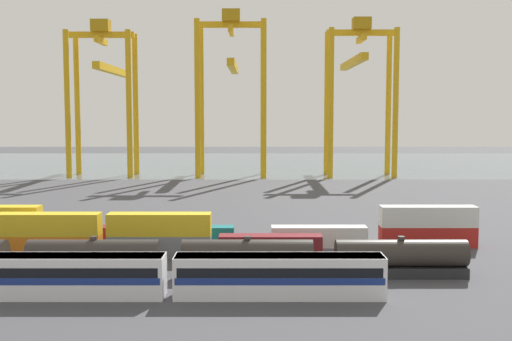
% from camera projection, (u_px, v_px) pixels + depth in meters
% --- Properties ---
extents(ground_plane, '(420.00, 420.00, 0.00)m').
position_uv_depth(ground_plane, '(217.00, 204.00, 115.91)').
color(ground_plane, '#424247').
extents(harbour_water, '(400.00, 110.00, 0.01)m').
position_uv_depth(harbour_water, '(236.00, 163.00, 214.98)').
color(harbour_water, slate).
rests_on(harbour_water, ground_plane).
extents(passenger_train, '(39.36, 3.14, 3.90)m').
position_uv_depth(passenger_train, '(171.00, 274.00, 56.74)').
color(passenger_train, silver).
rests_on(passenger_train, ground_plane).
extents(freight_tank_row, '(61.21, 2.76, 4.22)m').
position_uv_depth(freight_tank_row, '(172.00, 258.00, 64.00)').
color(freight_tank_row, '#232326').
rests_on(freight_tank_row, ground_plane).
extents(shipping_container_1, '(12.10, 2.44, 2.60)m').
position_uv_depth(shipping_container_1, '(51.00, 246.00, 72.98)').
color(shipping_container_1, orange).
rests_on(shipping_container_1, ground_plane).
extents(shipping_container_2, '(12.10, 2.44, 2.60)m').
position_uv_depth(shipping_container_2, '(50.00, 224.00, 72.75)').
color(shipping_container_2, gold).
rests_on(shipping_container_2, shipping_container_1).
extents(shipping_container_3, '(12.10, 2.44, 2.60)m').
position_uv_depth(shipping_container_3, '(161.00, 246.00, 72.95)').
color(shipping_container_3, slate).
rests_on(shipping_container_3, ground_plane).
extents(shipping_container_4, '(12.10, 2.44, 2.60)m').
position_uv_depth(shipping_container_4, '(161.00, 224.00, 72.71)').
color(shipping_container_4, gold).
rests_on(shipping_container_4, shipping_container_3).
extents(shipping_container_5, '(12.10, 2.44, 2.60)m').
position_uv_depth(shipping_container_5, '(272.00, 246.00, 72.91)').
color(shipping_container_5, maroon).
rests_on(shipping_container_5, ground_plane).
extents(shipping_container_9, '(12.10, 2.44, 2.60)m').
position_uv_depth(shipping_container_9, '(103.00, 236.00, 78.69)').
color(shipping_container_9, maroon).
rests_on(shipping_container_9, ground_plane).
extents(shipping_container_10, '(6.04, 2.44, 2.60)m').
position_uv_depth(shipping_container_10, '(212.00, 236.00, 78.66)').
color(shipping_container_10, '#146066').
rests_on(shipping_container_10, ground_plane).
extents(shipping_container_11, '(12.10, 2.44, 2.60)m').
position_uv_depth(shipping_container_11, '(321.00, 236.00, 78.62)').
color(shipping_container_11, silver).
rests_on(shipping_container_11, ground_plane).
extents(shipping_container_12, '(12.10, 2.44, 2.60)m').
position_uv_depth(shipping_container_12, '(429.00, 237.00, 78.58)').
color(shipping_container_12, '#AD211C').
rests_on(shipping_container_12, ground_plane).
extents(shipping_container_13, '(12.10, 2.44, 2.60)m').
position_uv_depth(shipping_container_13, '(430.00, 216.00, 78.35)').
color(shipping_container_13, silver).
rests_on(shipping_container_13, shipping_container_12).
extents(gantry_crane_west, '(17.97, 41.11, 42.28)m').
position_uv_depth(gantry_crane_west, '(107.00, 82.00, 171.95)').
color(gantry_crane_west, gold).
rests_on(gantry_crane_west, ground_plane).
extents(gantry_crane_central, '(19.06, 36.79, 44.98)m').
position_uv_depth(gantry_crane_central, '(233.00, 77.00, 170.79)').
color(gantry_crane_central, gold).
rests_on(gantry_crane_central, ground_plane).
extents(gantry_crane_east, '(18.84, 40.19, 42.83)m').
position_uv_depth(gantry_crane_east, '(360.00, 79.00, 171.52)').
color(gantry_crane_east, gold).
rests_on(gantry_crane_east, ground_plane).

